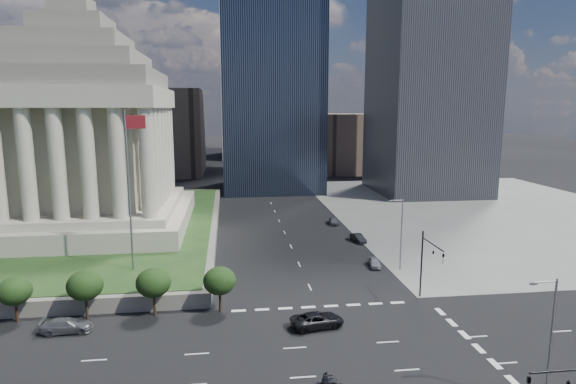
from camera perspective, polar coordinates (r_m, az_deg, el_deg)
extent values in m
plane|color=black|center=(138.39, -2.99, 0.76)|extent=(500.00, 500.00, 0.00)
cube|color=slate|center=(113.44, 22.51, -2.03)|extent=(68.00, 90.00, 0.03)
cube|color=slate|center=(95.54, -28.63, -4.10)|extent=(66.00, 70.00, 1.80)
cube|color=#1E3A18|center=(95.33, -28.67, -3.55)|extent=(64.00, 68.00, 0.10)
cylinder|color=slate|center=(62.32, -18.33, 0.03)|extent=(0.24, 0.24, 20.00)
cube|color=maroon|center=(61.27, -17.65, 7.91)|extent=(2.40, 0.05, 1.60)
cube|color=black|center=(132.02, -2.06, 13.39)|extent=(26.00, 26.00, 60.00)
cube|color=brown|center=(171.86, 6.98, 5.85)|extent=(20.00, 30.00, 20.00)
cube|color=brown|center=(167.67, -14.16, 6.90)|extent=(24.00, 30.00, 28.00)
cylinder|color=black|center=(33.85, 30.80, -17.66)|extent=(5.50, 0.14, 0.14)
cylinder|color=black|center=(59.20, 15.54, -8.22)|extent=(0.18, 0.18, 8.00)
cylinder|color=black|center=(55.87, 16.77, -5.95)|extent=(0.14, 5.50, 0.14)
cube|color=black|center=(53.70, 17.92, -7.54)|extent=(0.30, 0.30, 1.10)
cylinder|color=slate|center=(41.85, 28.69, -15.46)|extent=(0.16, 0.16, 10.00)
cylinder|color=slate|center=(39.61, 28.20, -9.36)|extent=(1.80, 0.12, 0.12)
cube|color=slate|center=(39.14, 27.10, -9.65)|extent=(0.50, 0.22, 0.14)
cylinder|color=slate|center=(67.74, 13.28, -4.94)|extent=(0.16, 0.16, 10.00)
cylinder|color=slate|center=(66.38, 12.72, -0.97)|extent=(1.80, 0.12, 0.12)
cube|color=slate|center=(66.10, 11.98, -1.07)|extent=(0.50, 0.22, 0.14)
imported|color=black|center=(50.77, 3.50, -14.92)|extent=(5.82, 3.42, 1.52)
imported|color=#55565C|center=(54.37, -24.73, -14.16)|extent=(5.01, 2.12, 1.44)
imported|color=gray|center=(69.42, 10.21, -8.21)|extent=(1.98, 3.91, 1.28)
imported|color=black|center=(81.46, 8.32, -5.41)|extent=(4.16, 2.02, 1.31)
imported|color=slate|center=(92.90, 5.44, -3.41)|extent=(2.00, 4.14, 1.36)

